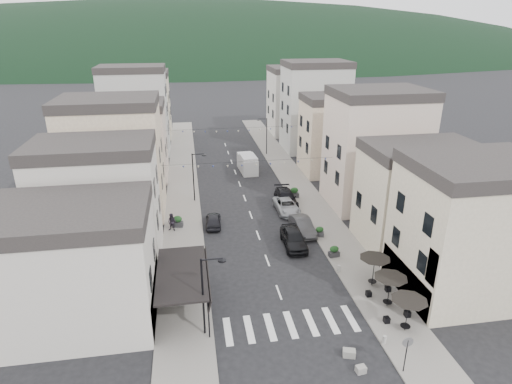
# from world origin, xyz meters

# --- Properties ---
(ground) EXTENTS (700.00, 700.00, 0.00)m
(ground) POSITION_xyz_m (0.00, 0.00, 0.00)
(ground) COLOR black
(ground) RESTS_ON ground
(sidewalk_left) EXTENTS (4.00, 76.00, 0.12)m
(sidewalk_left) POSITION_xyz_m (-7.50, 32.00, 0.06)
(sidewalk_left) COLOR slate
(sidewalk_left) RESTS_ON ground
(sidewalk_right) EXTENTS (4.00, 76.00, 0.12)m
(sidewalk_right) POSITION_xyz_m (7.50, 32.00, 0.06)
(sidewalk_right) COLOR slate
(sidewalk_right) RESTS_ON ground
(hill_backdrop) EXTENTS (640.00, 360.00, 70.00)m
(hill_backdrop) POSITION_xyz_m (0.00, 300.00, 0.00)
(hill_backdrop) COLOR black
(hill_backdrop) RESTS_ON ground
(boutique_building) EXTENTS (12.00, 8.00, 8.00)m
(boutique_building) POSITION_xyz_m (-15.50, 5.00, 4.00)
(boutique_building) COLOR beige
(boutique_building) RESTS_ON ground
(bistro_building) EXTENTS (10.00, 8.00, 10.00)m
(bistro_building) POSITION_xyz_m (14.50, 4.00, 5.00)
(bistro_building) COLOR #B7AC91
(bistro_building) RESTS_ON ground
(boutique_awning) EXTENTS (3.77, 7.50, 3.28)m
(boutique_awning) POSITION_xyz_m (-7.25, 5.00, 3.11)
(boutique_awning) COLOR black
(boutique_awning) RESTS_ON ground
(buildings_row_left) EXTENTS (10.20, 54.16, 14.00)m
(buildings_row_left) POSITION_xyz_m (-14.50, 37.75, 6.12)
(buildings_row_left) COLOR beige
(buildings_row_left) RESTS_ON ground
(buildings_row_right) EXTENTS (10.20, 54.16, 14.50)m
(buildings_row_right) POSITION_xyz_m (14.50, 36.59, 6.32)
(buildings_row_right) COLOR #B7AC91
(buildings_row_right) RESTS_ON ground
(cafe_terrace) EXTENTS (2.50, 8.10, 2.53)m
(cafe_terrace) POSITION_xyz_m (7.70, 2.80, 2.36)
(cafe_terrace) COLOR black
(cafe_terrace) RESTS_ON ground
(streetlamp_left_near) EXTENTS (1.70, 0.56, 6.00)m
(streetlamp_left_near) POSITION_xyz_m (-5.82, 2.00, 3.70)
(streetlamp_left_near) COLOR black
(streetlamp_left_near) RESTS_ON ground
(streetlamp_left_far) EXTENTS (1.70, 0.56, 6.00)m
(streetlamp_left_far) POSITION_xyz_m (-5.82, 26.00, 3.70)
(streetlamp_left_far) COLOR black
(streetlamp_left_far) RESTS_ON ground
(streetlamp_right_far) EXTENTS (1.70, 0.56, 6.00)m
(streetlamp_right_far) POSITION_xyz_m (5.82, 44.00, 3.70)
(streetlamp_right_far) COLOR black
(streetlamp_right_far) RESTS_ON ground
(traffic_sign) EXTENTS (0.70, 0.07, 2.70)m
(traffic_sign) POSITION_xyz_m (5.80, -3.50, 1.93)
(traffic_sign) COLOR black
(traffic_sign) RESTS_ON ground
(bollards) EXTENTS (11.66, 10.26, 0.60)m
(bollards) POSITION_xyz_m (0.00, 5.50, 0.42)
(bollards) COLOR gray
(bollards) RESTS_ON ground
(bunting_near) EXTENTS (19.00, 0.28, 0.62)m
(bunting_near) POSITION_xyz_m (0.00, 22.00, 5.65)
(bunting_near) COLOR black
(bunting_near) RESTS_ON ground
(bunting_far) EXTENTS (19.00, 0.28, 0.62)m
(bunting_far) POSITION_xyz_m (0.00, 38.00, 5.65)
(bunting_far) COLOR black
(bunting_far) RESTS_ON ground
(parked_car_a) EXTENTS (2.14, 5.10, 1.72)m
(parked_car_a) POSITION_xyz_m (3.00, 13.26, 0.86)
(parked_car_a) COLOR black
(parked_car_a) RESTS_ON ground
(parked_car_b) EXTENTS (1.95, 4.78, 1.54)m
(parked_car_b) POSITION_xyz_m (4.60, 15.86, 0.77)
(parked_car_b) COLOR #313134
(parked_car_b) RESTS_ON ground
(parked_car_c) EXTENTS (2.51, 5.19, 1.42)m
(parked_car_c) POSITION_xyz_m (4.15, 21.25, 0.71)
(parked_car_c) COLOR #9A9DA3
(parked_car_c) RESTS_ON ground
(parked_car_d) EXTENTS (2.33, 5.49, 1.58)m
(parked_car_d) POSITION_xyz_m (4.60, 23.48, 0.79)
(parked_car_d) COLOR black
(parked_car_d) RESTS_ON ground
(parked_car_e) EXTENTS (1.85, 4.05, 1.35)m
(parked_car_e) POSITION_xyz_m (-4.33, 18.89, 0.67)
(parked_car_e) COLOR black
(parked_car_e) RESTS_ON ground
(delivery_van) EXTENTS (2.45, 5.44, 2.55)m
(delivery_van) POSITION_xyz_m (1.81, 36.01, 1.25)
(delivery_van) COLOR silver
(delivery_van) RESTS_ON ground
(pedestrian_a) EXTENTS (0.66, 0.47, 1.70)m
(pedestrian_a) POSITION_xyz_m (-7.63, 11.31, 0.97)
(pedestrian_a) COLOR black
(pedestrian_a) RESTS_ON sidewalk_left
(pedestrian_b) EXTENTS (1.12, 1.02, 1.89)m
(pedestrian_b) POSITION_xyz_m (-8.58, 18.25, 1.07)
(pedestrian_b) COLOR black
(pedestrian_b) RESTS_ON sidewalk_left
(concrete_block_a) EXTENTS (0.91, 0.71, 0.50)m
(concrete_block_a) POSITION_xyz_m (2.99, -1.64, 0.25)
(concrete_block_a) COLOR gray
(concrete_block_a) RESTS_ON ground
(concrete_block_b) EXTENTS (0.66, 0.53, 0.45)m
(concrete_block_b) POSITION_xyz_m (3.22, -3.06, 0.23)
(concrete_block_b) COLOR gray
(concrete_block_b) RESTS_ON ground
(planter_la) EXTENTS (1.06, 0.65, 1.13)m
(planter_la) POSITION_xyz_m (-6.50, 7.78, 0.67)
(planter_la) COLOR #2B2B2E
(planter_la) RESTS_ON sidewalk_left
(planter_lb) EXTENTS (1.18, 0.78, 1.22)m
(planter_lb) POSITION_xyz_m (-8.06, 19.08, 0.71)
(planter_lb) COLOR #28292B
(planter_lb) RESTS_ON sidewalk_left
(planter_ra) EXTENTS (1.02, 0.64, 1.08)m
(planter_ra) POSITION_xyz_m (6.13, 10.53, 0.64)
(planter_ra) COLOR #29282B
(planter_ra) RESTS_ON sidewalk_right
(planter_rb) EXTENTS (1.04, 0.77, 1.04)m
(planter_rb) POSITION_xyz_m (6.00, 14.62, 0.62)
(planter_rb) COLOR #313134
(planter_rb) RESTS_ON sidewalk_right
(planter_rc) EXTENTS (1.15, 0.66, 1.27)m
(planter_rc) POSITION_xyz_m (6.00, 25.05, 0.73)
(planter_rc) COLOR #303033
(planter_rc) RESTS_ON sidewalk_right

